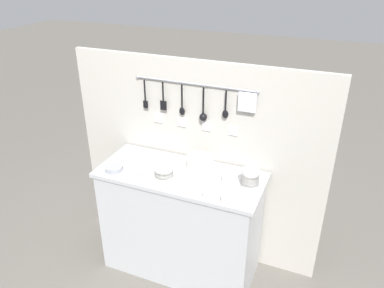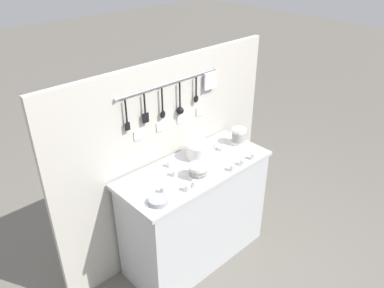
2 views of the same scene
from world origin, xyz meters
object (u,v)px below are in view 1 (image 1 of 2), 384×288
Objects in this scene: cup_centre at (190,191)px; cup_edge_near at (226,173)px; cup_beside_plates at (171,158)px; cup_edge_far at (146,177)px; cup_front_right at (129,166)px; cup_mid_row at (224,199)px; cup_front_left at (139,175)px; cup_by_caddy at (206,195)px; bowl_stack_back_corner at (250,179)px; cup_back_left at (158,164)px; bowl_stack_wide_centre at (164,172)px; steel_mixing_bowl at (114,168)px; plate_stack at (200,164)px; cup_back_right at (225,178)px.

cup_edge_near is at bearing 64.10° from cup_centre.
cup_edge_near and cup_beside_plates have the same top height.
cup_edge_far is 0.21m from cup_front_right.
cup_edge_far is at bearing 176.09° from cup_mid_row.
cup_front_left is 0.51m from cup_by_caddy.
cup_centre and cup_front_right have the same top height.
cup_front_left is at bearing -165.71° from bowl_stack_back_corner.
cup_beside_plates is at bearing 42.56° from cup_front_right.
cup_back_left is (-0.34, 0.23, 0.00)m from cup_centre.
bowl_stack_wide_centre reaches higher than steel_mixing_bowl.
cup_front_left is 1.00× the size of cup_edge_far.
bowl_stack_wide_centre is 2.65× the size of cup_centre.
cup_centre is 1.00× the size of cup_beside_plates.
cup_by_caddy is at bearing -26.97° from cup_back_left.
cup_mid_row is 0.77m from cup_front_right.
cup_front_left and cup_back_left have the same top height.
bowl_stack_back_corner is 0.41m from cup_centre.
bowl_stack_wide_centre reaches higher than cup_edge_far.
plate_stack reaches higher than cup_front_left.
cup_back_right is 0.53m from cup_edge_far.
cup_edge_near reaches higher than steel_mixing_bowl.
plate_stack is 1.52× the size of steel_mixing_bowl.
steel_mixing_bowl is 0.11m from cup_front_right.
cup_mid_row is 1.00× the size of cup_back_right.
cup_by_caddy is 0.24m from cup_back_right.
cup_mid_row is at bearing -3.91° from cup_edge_far.
plate_stack is at bearing 18.33° from cup_front_right.
cup_back_left is at bearing 74.05° from cup_front_left.
bowl_stack_back_corner is 0.87m from cup_front_right.
bowl_stack_back_corner is at bearing -3.39° from cup_back_right.
bowl_stack_back_corner is 0.33m from cup_by_caddy.
cup_edge_near is 0.55m from cup_edge_far.
bowl_stack_back_corner reaches higher than cup_edge_far.
cup_edge_near is (0.15, 0.30, 0.00)m from cup_centre.
cup_front_left and cup_back_right have the same top height.
cup_mid_row and cup_edge_near have the same top height.
cup_back_right is at bearing -14.67° from plate_stack.
cup_edge_near is at bearing 26.81° from bowl_stack_wide_centre.
cup_front_left is 0.40m from cup_centre.
cup_back_left and cup_front_right have the same top height.
cup_back_right is at bearing -13.05° from cup_beside_plates.
bowl_stack_wide_centre reaches higher than cup_front_left.
cup_back_left is at bearing -171.52° from cup_edge_near.
bowl_stack_back_corner is 2.72× the size of cup_front_left.
cup_front_left is 1.00× the size of cup_back_left.
cup_centre is (0.62, -0.07, 0.01)m from steel_mixing_bowl.
cup_beside_plates is (-0.25, 0.05, -0.03)m from plate_stack.
cup_front_left is at bearing -108.53° from cup_beside_plates.
cup_beside_plates is 1.00× the size of cup_back_left.
steel_mixing_bowl is 0.73m from cup_by_caddy.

